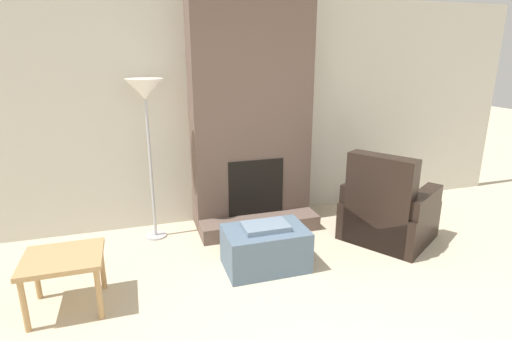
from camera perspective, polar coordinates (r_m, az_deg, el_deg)
wall_back at (r=4.79m, az=-1.57°, el=8.42°), size 7.42×0.06×2.60m
fireplace at (r=4.56m, az=-0.69°, el=7.22°), size 1.36×0.72×2.60m
ottoman at (r=3.84m, az=1.34°, el=-10.92°), size 0.77×0.50×0.44m
armchair at (r=4.54m, az=18.14°, el=-5.92°), size 1.13×1.14×0.99m
side_table at (r=3.52m, az=-25.82°, el=-11.93°), size 0.59×0.51×0.46m
floor_lamp_left at (r=4.24m, az=-15.54°, el=10.01°), size 0.38×0.38×1.72m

